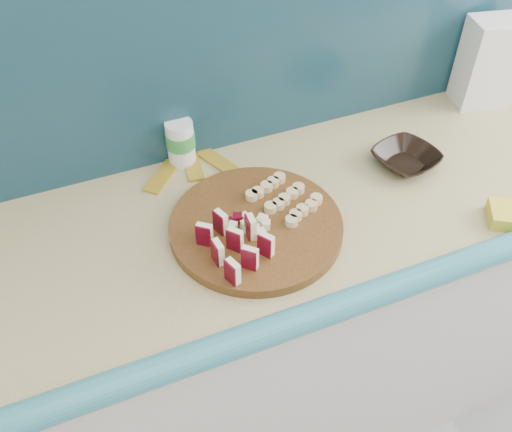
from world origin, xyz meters
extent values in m
cube|color=silver|center=(0.10, 1.50, 0.44)|extent=(2.20, 0.60, 0.88)
cube|color=tan|center=(0.10, 1.50, 0.90)|extent=(2.20, 0.60, 0.03)
cube|color=teal|center=(0.10, 1.20, 0.90)|extent=(2.20, 0.06, 0.03)
cube|color=teal|center=(0.10, 1.79, 1.16)|extent=(2.20, 0.02, 0.50)
cylinder|color=#45270E|center=(-0.20, 1.46, 0.92)|extent=(0.52, 0.52, 0.02)
cube|color=#FAEEC8|center=(-0.31, 1.33, 0.96)|extent=(0.03, 0.04, 0.05)
cube|color=#4E0513|center=(-0.32, 1.32, 0.96)|extent=(0.02, 0.03, 0.05)
cube|color=#FAEEC8|center=(-0.32, 1.39, 0.96)|extent=(0.03, 0.04, 0.05)
cube|color=#4E0513|center=(-0.33, 1.38, 0.96)|extent=(0.02, 0.03, 0.05)
cube|color=#FAEEC8|center=(-0.33, 1.45, 0.96)|extent=(0.03, 0.04, 0.05)
cube|color=#4E0513|center=(-0.34, 1.44, 0.96)|extent=(0.02, 0.03, 0.05)
cube|color=#FAEEC8|center=(-0.26, 1.35, 0.96)|extent=(0.03, 0.04, 0.05)
cube|color=#4E0513|center=(-0.27, 1.34, 0.96)|extent=(0.02, 0.03, 0.05)
cube|color=#FAEEC8|center=(-0.27, 1.41, 0.96)|extent=(0.03, 0.04, 0.05)
cube|color=#4E0513|center=(-0.28, 1.40, 0.96)|extent=(0.02, 0.03, 0.05)
cube|color=#FAEEC8|center=(-0.28, 1.47, 0.96)|extent=(0.03, 0.04, 0.05)
cube|color=#4E0513|center=(-0.29, 1.46, 0.96)|extent=(0.02, 0.03, 0.05)
cube|color=#FAEEC8|center=(-0.22, 1.37, 0.96)|extent=(0.03, 0.04, 0.05)
cube|color=#4E0513|center=(-0.23, 1.36, 0.96)|extent=(0.02, 0.03, 0.05)
cube|color=#FAEEC8|center=(-0.23, 1.43, 0.96)|extent=(0.03, 0.04, 0.05)
cube|color=#4E0513|center=(-0.24, 1.42, 0.96)|extent=(0.02, 0.03, 0.05)
cube|color=#F9EEC7|center=(-0.22, 1.45, 0.94)|extent=(0.02, 0.02, 0.02)
cube|color=#F9EEC7|center=(-0.22, 1.46, 0.94)|extent=(0.02, 0.02, 0.02)
cube|color=#4E0513|center=(-0.22, 1.47, 0.94)|extent=(0.02, 0.02, 0.02)
cube|color=#F9EEC7|center=(-0.23, 1.46, 0.94)|extent=(0.02, 0.02, 0.02)
cube|color=#F9EEC7|center=(-0.24, 1.46, 0.94)|extent=(0.02, 0.02, 0.02)
cube|color=#F9EEC7|center=(-0.25, 1.46, 0.94)|extent=(0.02, 0.02, 0.02)
cube|color=#F9EEC7|center=(-0.24, 1.45, 0.94)|extent=(0.02, 0.02, 0.02)
cube|color=#F9EEC7|center=(-0.24, 1.44, 0.94)|extent=(0.02, 0.02, 0.02)
cube|color=#4E0513|center=(-0.24, 1.43, 0.94)|extent=(0.02, 0.02, 0.02)
cube|color=#F9EEC7|center=(-0.23, 1.44, 0.94)|extent=(0.02, 0.02, 0.02)
cube|color=#F9EEC7|center=(-0.22, 1.43, 0.94)|extent=(0.02, 0.02, 0.02)
cube|color=#F9EEC7|center=(-0.22, 1.44, 0.94)|extent=(0.02, 0.02, 0.02)
cube|color=#F9EEC7|center=(-0.21, 1.44, 0.94)|extent=(0.02, 0.02, 0.02)
cube|color=#F9EEC7|center=(-0.20, 1.45, 0.94)|extent=(0.02, 0.02, 0.02)
cylinder|color=#CFB77F|center=(-0.14, 1.43, 0.94)|extent=(0.03, 0.03, 0.02)
cylinder|color=#CFB77F|center=(-0.11, 1.44, 0.94)|extent=(0.03, 0.03, 0.02)
cylinder|color=#CFB77F|center=(-0.09, 1.45, 0.94)|extent=(0.03, 0.03, 0.02)
cylinder|color=#CFB77F|center=(-0.07, 1.46, 0.94)|extent=(0.03, 0.03, 0.02)
cylinder|color=#CFB77F|center=(-0.05, 1.47, 0.94)|extent=(0.03, 0.03, 0.02)
cylinder|color=#CFB77F|center=(-0.16, 1.48, 0.94)|extent=(0.03, 0.03, 0.02)
cylinder|color=#CFB77F|center=(-0.14, 1.49, 0.94)|extent=(0.03, 0.03, 0.02)
cylinder|color=#CFB77F|center=(-0.12, 1.50, 0.94)|extent=(0.03, 0.03, 0.02)
cylinder|color=#CFB77F|center=(-0.10, 1.51, 0.94)|extent=(0.03, 0.03, 0.02)
cylinder|color=#CFB77F|center=(-0.08, 1.52, 0.94)|extent=(0.03, 0.03, 0.02)
cylinder|color=#CFB77F|center=(-0.18, 1.53, 0.94)|extent=(0.03, 0.03, 0.02)
cylinder|color=#CFB77F|center=(-0.16, 1.54, 0.94)|extent=(0.03, 0.03, 0.02)
cylinder|color=#CFB77F|center=(-0.14, 1.55, 0.94)|extent=(0.03, 0.03, 0.02)
cylinder|color=#CFB77F|center=(-0.12, 1.56, 0.94)|extent=(0.03, 0.03, 0.02)
cylinder|color=#CFB77F|center=(-0.10, 1.57, 0.94)|extent=(0.03, 0.03, 0.02)
imported|color=black|center=(0.23, 1.53, 0.93)|extent=(0.19, 0.19, 0.04)
cube|color=white|center=(0.59, 1.70, 1.03)|extent=(0.16, 0.13, 0.25)
cylinder|color=white|center=(-0.28, 1.76, 0.97)|extent=(0.07, 0.07, 0.12)
cylinder|color=green|center=(-0.28, 1.76, 0.98)|extent=(0.07, 0.07, 0.04)
cube|color=gold|center=(-0.33, 1.74, 0.91)|extent=(0.15, 0.16, 0.01)
cube|color=gold|center=(-0.26, 1.76, 0.91)|extent=(0.07, 0.19, 0.01)
cube|color=gold|center=(-0.20, 1.73, 0.91)|extent=(0.11, 0.19, 0.01)
camera|label=1|loc=(-0.55, 0.63, 1.83)|focal=40.00mm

